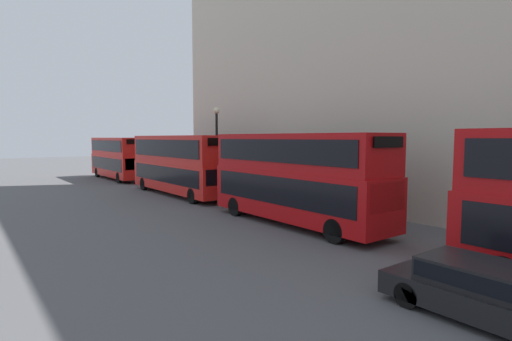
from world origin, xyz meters
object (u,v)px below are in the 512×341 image
at_px(bus_second_in_queue, 296,175).
at_px(car_hatchback, 481,289).
at_px(bus_trailing, 119,156).
at_px(bus_third_in_queue, 180,162).
at_px(pedestrian, 229,186).

bearing_deg(bus_second_in_queue, car_hatchback, -108.77).
xyz_separation_m(bus_second_in_queue, bus_trailing, (0.00, 26.14, -0.10)).
xyz_separation_m(bus_third_in_queue, car_hatchback, (-3.40, -22.46, -1.68)).
relative_size(bus_third_in_queue, pedestrian, 7.32).
distance_m(car_hatchback, pedestrian, 20.63).
bearing_deg(bus_third_in_queue, bus_second_in_queue, -90.00).
bearing_deg(bus_trailing, car_hatchback, -95.37).
xyz_separation_m(bus_third_in_queue, bus_trailing, (0.00, 13.68, -0.08)).
bearing_deg(bus_second_in_queue, pedestrian, 75.66).
bearing_deg(bus_third_in_queue, car_hatchback, -98.61).
distance_m(bus_third_in_queue, bus_trailing, 13.68).
distance_m(bus_second_in_queue, bus_trailing, 26.14).
height_order(bus_second_in_queue, pedestrian, bus_second_in_queue).
distance_m(bus_second_in_queue, pedestrian, 10.22).
bearing_deg(car_hatchback, bus_third_in_queue, 81.39).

